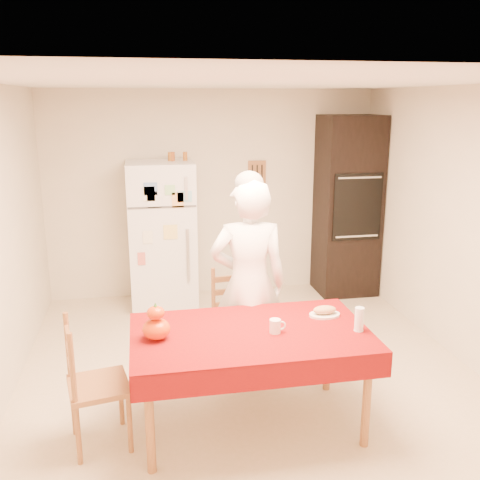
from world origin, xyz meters
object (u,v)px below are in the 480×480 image
object	(u,v)px
wine_glass	(359,319)
seated_woman	(249,284)
refrigerator	(162,235)
oven_cabinet	(347,206)
bread_plate	(324,315)
chair_left	(89,380)
pumpkin_lower	(156,329)
coffee_mug	(275,326)
chair_far	(236,317)
dining_table	(251,340)

from	to	relation	value
wine_glass	seated_woman	bearing A→B (deg)	129.59
refrigerator	oven_cabinet	distance (m)	2.29
refrigerator	bread_plate	size ratio (longest dim) A/B	7.08
chair_left	pumpkin_lower	world-z (taller)	chair_left
oven_cabinet	coffee_mug	xyz separation A→B (m)	(-1.61, -2.71, -0.29)
oven_cabinet	chair_left	bearing A→B (deg)	-137.44
chair_far	chair_left	bearing A→B (deg)	-150.18
refrigerator	bread_plate	xyz separation A→B (m)	(1.11, -2.44, -0.08)
oven_cabinet	bread_plate	world-z (taller)	oven_cabinet
pumpkin_lower	bread_plate	distance (m)	1.29
coffee_mug	chair_left	bearing A→B (deg)	178.63
refrigerator	seated_woman	bearing A→B (deg)	-72.52
bread_plate	chair_far	bearing A→B (deg)	129.22
refrigerator	chair_far	distance (m)	1.87
seated_woman	coffee_mug	xyz separation A→B (m)	(0.05, -0.70, -0.07)
dining_table	pumpkin_lower	xyz separation A→B (m)	(-0.66, 0.00, 0.14)
chair_left	seated_woman	bearing A→B (deg)	-72.77
pumpkin_lower	refrigerator	bearing A→B (deg)	86.38
oven_cabinet	chair_left	distance (m)	4.01
dining_table	wine_glass	xyz separation A→B (m)	(0.76, -0.14, 0.16)
refrigerator	dining_table	world-z (taller)	refrigerator
refrigerator	coffee_mug	bearing A→B (deg)	-75.97
dining_table	chair_far	bearing A→B (deg)	86.39
oven_cabinet	bread_plate	xyz separation A→B (m)	(-1.16, -2.49, -0.33)
oven_cabinet	bread_plate	distance (m)	2.76
seated_woman	wine_glass	world-z (taller)	seated_woman
chair_far	wine_glass	xyz separation A→B (m)	(0.71, -0.99, 0.34)
chair_far	coffee_mug	distance (m)	0.97
dining_table	oven_cabinet	bearing A→B (deg)	56.17
dining_table	seated_woman	world-z (taller)	seated_woman
oven_cabinet	dining_table	xyz separation A→B (m)	(-1.78, -2.66, -0.41)
coffee_mug	dining_table	bearing A→B (deg)	161.45
chair_left	wine_glass	xyz separation A→B (m)	(1.90, -0.11, 0.34)
pumpkin_lower	wine_glass	distance (m)	1.44
dining_table	coffee_mug	world-z (taller)	coffee_mug
pumpkin_lower	dining_table	bearing A→B (deg)	-0.05
seated_woman	refrigerator	bearing A→B (deg)	-66.15
oven_cabinet	wine_glass	world-z (taller)	oven_cabinet
oven_cabinet	seated_woman	world-z (taller)	oven_cabinet
bread_plate	dining_table	bearing A→B (deg)	-164.51
chair_far	seated_woman	xyz separation A→B (m)	(0.06, -0.21, 0.38)
chair_left	bread_plate	world-z (taller)	chair_left
dining_table	bread_plate	distance (m)	0.64
chair_far	oven_cabinet	bearing A→B (deg)	39.50
oven_cabinet	wine_glass	distance (m)	2.98
pumpkin_lower	wine_glass	xyz separation A→B (m)	(1.43, -0.14, 0.02)
refrigerator	coffee_mug	size ratio (longest dim) A/B	17.00
refrigerator	wine_glass	distance (m)	3.02
coffee_mug	pumpkin_lower	size ratio (longest dim) A/B	0.51
chair_left	coffee_mug	world-z (taller)	chair_left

